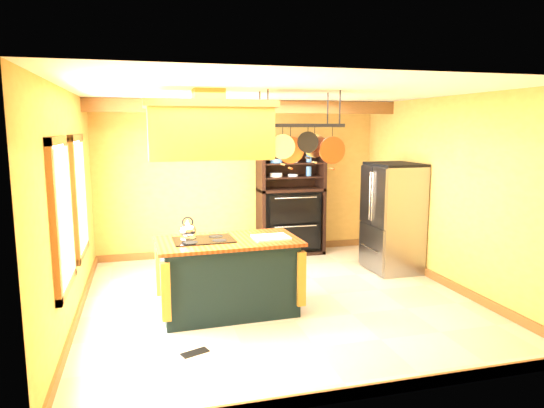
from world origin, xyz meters
name	(u,v)px	position (x,y,z in m)	size (l,w,h in m)	color
floor	(278,299)	(0.00, 0.00, 0.00)	(5.00, 5.00, 0.00)	beige
ceiling	(278,92)	(0.00, 0.00, 2.70)	(5.00, 5.00, 0.00)	white
wall_back	(240,179)	(0.00, 2.50, 1.35)	(5.00, 0.02, 2.70)	gold
wall_front	(363,243)	(0.00, -2.50, 1.35)	(5.00, 0.02, 2.70)	gold
wall_left	(70,207)	(-2.50, 0.00, 1.35)	(0.02, 5.00, 2.70)	gold
wall_right	(447,192)	(2.50, 0.00, 1.35)	(0.02, 5.00, 2.70)	gold
ceiling_beam	(249,107)	(0.00, 1.70, 2.59)	(5.00, 0.15, 0.20)	#98582F
window_near	(63,215)	(-2.47, -0.80, 1.40)	(0.06, 1.06, 1.56)	#98582F
window_far	(80,196)	(-2.47, 0.60, 1.40)	(0.06, 1.06, 1.56)	#98582F
kitchen_island	(228,275)	(-0.71, -0.27, 0.47)	(1.75, 1.02, 1.11)	black
range_hood	(209,128)	(-0.91, -0.27, 2.25)	(1.47, 0.83, 0.80)	#C47A31
pot_rack	(300,136)	(0.20, -0.27, 2.16)	(1.09, 0.49, 0.88)	black
refrigerator	(392,220)	(2.12, 0.84, 0.81)	(0.73, 0.86, 1.68)	gray
hutch	(290,209)	(0.86, 2.28, 0.82)	(1.17, 0.54, 2.07)	black
floor_register	(195,353)	(-1.23, -1.28, 0.01)	(0.28, 0.12, 0.01)	black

